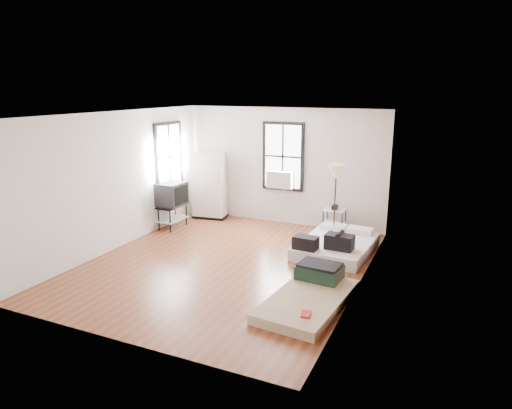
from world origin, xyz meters
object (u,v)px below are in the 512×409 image
at_px(mattress_main, 336,245).
at_px(floor_lamp, 336,176).
at_px(mattress_bare, 311,293).
at_px(side_table, 335,214).
at_px(wardrobe, 209,186).
at_px(tv_stand, 172,196).

xyz_separation_m(mattress_main, floor_lamp, (-0.22, 0.68, 1.29)).
relative_size(mattress_bare, side_table, 3.10).
height_order(side_table, floor_lamp, floor_lamp).
bearing_deg(mattress_main, wardrobe, 164.58).
height_order(side_table, tv_stand, tv_stand).
height_order(wardrobe, floor_lamp, floor_lamp).
xyz_separation_m(mattress_main, wardrobe, (-3.61, 1.21, 0.67)).
bearing_deg(floor_lamp, mattress_main, -71.73).
relative_size(wardrobe, side_table, 2.55).
distance_m(mattress_main, side_table, 1.37).
xyz_separation_m(mattress_bare, side_table, (-0.57, 3.56, 0.31)).
distance_m(mattress_bare, side_table, 3.62).
xyz_separation_m(mattress_main, mattress_bare, (0.20, -2.27, -0.04)).
height_order(mattress_bare, wardrobe, wardrobe).
relative_size(wardrobe, floor_lamp, 0.98).
bearing_deg(floor_lamp, wardrobe, 171.04).
bearing_deg(mattress_bare, wardrobe, 142.81).
bearing_deg(wardrobe, mattress_bare, -50.32).
distance_m(floor_lamp, tv_stand, 3.84).
distance_m(wardrobe, tv_stand, 1.20).
distance_m(side_table, floor_lamp, 1.19).
relative_size(mattress_main, wardrobe, 1.14).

